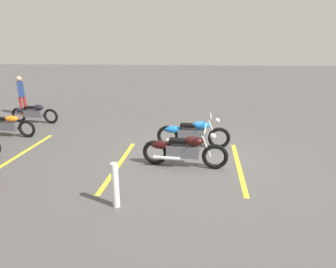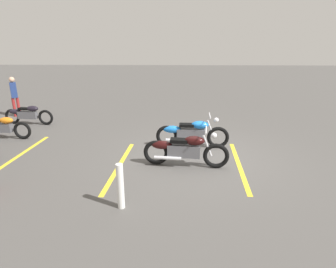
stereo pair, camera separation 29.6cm
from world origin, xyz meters
The scene contains 10 objects.
ground_plane centered at (0.00, 0.00, 0.00)m, with size 60.00×60.00×0.00m, color #514F4C.
motorcycle_bright_foreground centered at (0.28, -0.70, 0.46)m, with size 2.23×0.62×1.04m.
motorcycle_dark_foreground centered at (0.53, 0.69, 0.46)m, with size 2.23×0.62×1.04m.
motorcycle_row_far_left centered at (6.52, -3.01, 0.40)m, with size 1.97×0.32×0.74m.
motorcycle_row_left centered at (6.57, -1.31, 0.41)m, with size 1.97×0.27×0.74m.
bystander_near_row centered at (7.59, -4.21, 0.94)m, with size 0.30×0.29×1.68m.
bollard_post centered at (1.79, 2.67, 0.47)m, with size 0.14×0.14×0.94m, color white.
parking_stripe_near centered at (-0.96, 0.61, 0.00)m, with size 3.20×0.12×0.01m, color yellow.
parking_stripe_mid centered at (2.21, 0.71, 0.00)m, with size 3.20×0.12×0.01m, color yellow.
parking_stripe_far centered at (5.22, 0.10, 0.00)m, with size 3.20×0.12×0.01m, color yellow.
Camera 1 is at (0.43, 7.51, 3.17)m, focal length 30.34 mm.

